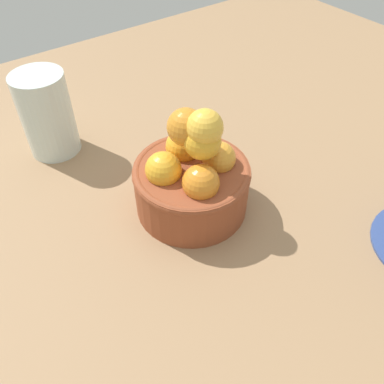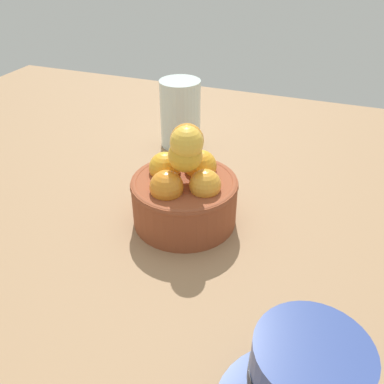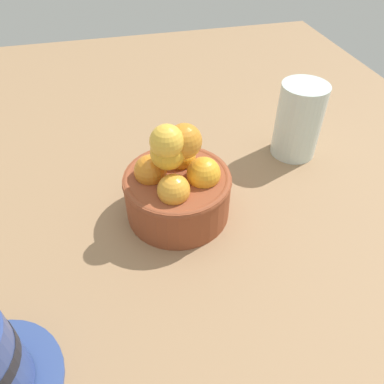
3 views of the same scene
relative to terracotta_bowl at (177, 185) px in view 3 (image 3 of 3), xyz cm
name	(u,v)px [view 3 (image 3 of 3)]	position (x,y,z in cm)	size (l,w,h in cm)	color
ground_plane	(179,223)	(0.03, -0.03, -6.87)	(130.10, 99.67, 4.39)	#997551
terracotta_bowl	(177,185)	(0.00, 0.00, 0.00)	(13.22, 13.22, 13.59)	brown
water_glass	(299,121)	(8.64, -20.08, 0.92)	(6.71, 6.71, 11.19)	silver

